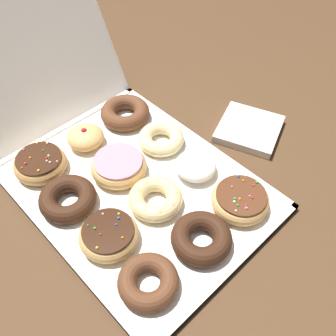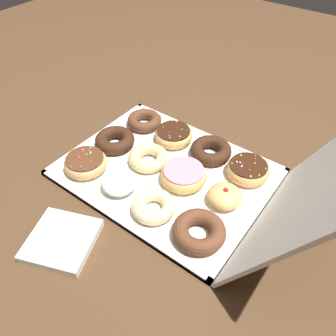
{
  "view_description": "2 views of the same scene",
  "coord_description": "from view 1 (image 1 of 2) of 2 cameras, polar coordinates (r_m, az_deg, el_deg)",
  "views": [
    {
      "loc": [
        -0.3,
        -0.41,
        0.65
      ],
      "look_at": [
        0.06,
        -0.04,
        0.06
      ],
      "focal_mm": 40.37,
      "sensor_mm": 36.0,
      "label": 1
    },
    {
      "loc": [
        0.52,
        0.39,
        0.65
      ],
      "look_at": [
        0.02,
        0.02,
        0.05
      ],
      "focal_mm": 35.65,
      "sensor_mm": 36.0,
      "label": 2
    }
  ],
  "objects": [
    {
      "name": "jelly_filled_donut_10",
      "position": [
        0.9,
        -12.58,
        4.46
      ],
      "size": [
        0.09,
        0.09,
        0.05
      ],
      "color": "tan",
      "rests_on": "donut_box"
    },
    {
      "name": "chocolate_cake_ring_donut_6",
      "position": [
        0.79,
        -14.89,
        -4.5
      ],
      "size": [
        0.12,
        0.12,
        0.04
      ],
      "color": "#381E11",
      "rests_on": "donut_box"
    },
    {
      "name": "sprinkle_donut_3",
      "position": [
        0.73,
        -8.93,
        -9.94
      ],
      "size": [
        0.11,
        0.11,
        0.04
      ],
      "color": "tan",
      "rests_on": "donut_box"
    },
    {
      "name": "napkin_stack",
      "position": [
        0.95,
        12.14,
        5.78
      ],
      "size": [
        0.19,
        0.19,
        0.02
      ],
      "primitive_type": "cube",
      "rotation": [
        0.0,
        0.0,
        0.38
      ],
      "color": "white",
      "rests_on": "ground"
    },
    {
      "name": "cruller_donut_8",
      "position": [
        0.88,
        -1.05,
        4.51
      ],
      "size": [
        0.11,
        0.11,
        0.03
      ],
      "color": "beige",
      "rests_on": "donut_box"
    },
    {
      "name": "sprinkle_donut_2",
      "position": [
        0.78,
        10.86,
        -4.75
      ],
      "size": [
        0.12,
        0.12,
        0.04
      ],
      "color": "tan",
      "rests_on": "donut_box"
    },
    {
      "name": "donut_box",
      "position": [
        0.82,
        -4.72,
        -3.09
      ],
      "size": [
        0.41,
        0.54,
        0.01
      ],
      "color": "white",
      "rests_on": "ground"
    },
    {
      "name": "sprinkle_donut_9",
      "position": [
        0.87,
        -18.73,
        0.66
      ],
      "size": [
        0.12,
        0.12,
        0.04
      ],
      "color": "tan",
      "rests_on": "donut_box"
    },
    {
      "name": "box_lid_open",
      "position": [
        0.94,
        -22.42,
        20.35
      ],
      "size": [
        0.41,
        0.24,
        0.49
      ],
      "primitive_type": "cube",
      "rotation": [
        1.14,
        0.0,
        0.0
      ],
      "color": "white",
      "rests_on": "ground"
    },
    {
      "name": "pink_frosted_donut_7",
      "position": [
        0.83,
        -7.39,
        0.34
      ],
      "size": [
        0.12,
        0.12,
        0.04
      ],
      "color": "tan",
      "rests_on": "donut_box"
    },
    {
      "name": "powdered_filled_donut_5",
      "position": [
        0.82,
        4.21,
        0.33
      ],
      "size": [
        0.09,
        0.09,
        0.04
      ],
      "color": "white",
      "rests_on": "donut_box"
    },
    {
      "name": "cruller_donut_4",
      "position": [
        0.77,
        -1.9,
        -4.61
      ],
      "size": [
        0.11,
        0.11,
        0.04
      ],
      "color": "#EACC8C",
      "rests_on": "donut_box"
    },
    {
      "name": "chocolate_cake_ring_donut_1",
      "position": [
        0.72,
        5.31,
        -10.27
      ],
      "size": [
        0.12,
        0.12,
        0.04
      ],
      "color": "#381E11",
      "rests_on": "donut_box"
    },
    {
      "name": "ground_plane",
      "position": [
        0.82,
        -4.7,
        -3.32
      ],
      "size": [
        3.0,
        3.0,
        0.0
      ],
      "primitive_type": "plane",
      "color": "#4C331E"
    },
    {
      "name": "chocolate_cake_ring_donut_0",
      "position": [
        0.68,
        -3.0,
        -16.75
      ],
      "size": [
        0.11,
        0.11,
        0.03
      ],
      "color": "#59331E",
      "rests_on": "donut_box"
    },
    {
      "name": "chocolate_cake_ring_donut_11",
      "position": [
        0.95,
        -6.5,
        8.31
      ],
      "size": [
        0.12,
        0.12,
        0.04
      ],
      "color": "#59331E",
      "rests_on": "donut_box"
    }
  ]
}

